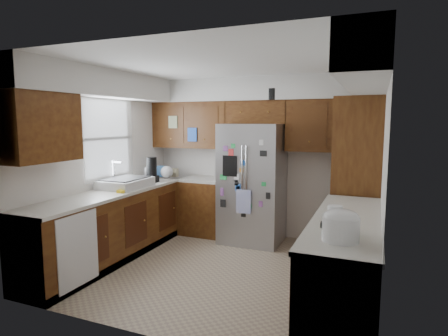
{
  "coord_description": "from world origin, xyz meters",
  "views": [
    {
      "loc": [
        1.74,
        -4.14,
        1.84
      ],
      "look_at": [
        -0.12,
        0.35,
        1.23
      ],
      "focal_mm": 30.0,
      "sensor_mm": 36.0,
      "label": 1
    }
  ],
  "objects_px": {
    "fridge": "(252,183)",
    "rice_cooker": "(341,224)",
    "pantry": "(357,178)",
    "paper_towel": "(335,222)"
  },
  "relations": [
    {
      "from": "fridge",
      "to": "rice_cooker",
      "type": "bearing_deg",
      "value": -58.09
    },
    {
      "from": "pantry",
      "to": "paper_towel",
      "type": "bearing_deg",
      "value": -91.33
    },
    {
      "from": "pantry",
      "to": "rice_cooker",
      "type": "bearing_deg",
      "value": -90.01
    },
    {
      "from": "fridge",
      "to": "pantry",
      "type": "bearing_deg",
      "value": -2.06
    },
    {
      "from": "rice_cooker",
      "to": "paper_towel",
      "type": "xyz_separation_m",
      "value": [
        -0.05,
        0.07,
        -0.0
      ]
    },
    {
      "from": "rice_cooker",
      "to": "paper_towel",
      "type": "distance_m",
      "value": 0.09
    },
    {
      "from": "rice_cooker",
      "to": "fridge",
      "type": "bearing_deg",
      "value": 121.91
    },
    {
      "from": "pantry",
      "to": "rice_cooker",
      "type": "xyz_separation_m",
      "value": [
        -0.0,
        -2.35,
        -0.03
      ]
    },
    {
      "from": "pantry",
      "to": "fridge",
      "type": "distance_m",
      "value": 1.51
    },
    {
      "from": "pantry",
      "to": "paper_towel",
      "type": "distance_m",
      "value": 2.28
    }
  ]
}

